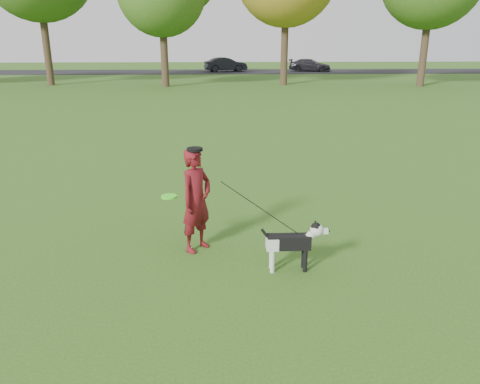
{
  "coord_description": "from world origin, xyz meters",
  "views": [
    {
      "loc": [
        -0.52,
        -6.41,
        3.02
      ],
      "look_at": [
        -0.23,
        -0.1,
        0.95
      ],
      "focal_mm": 35.0,
      "sensor_mm": 36.0,
      "label": 1
    }
  ],
  "objects_px": {
    "car_mid": "(226,64)",
    "man": "(196,200)",
    "dog": "(294,241)",
    "car_right": "(310,65)"
  },
  "relations": [
    {
      "from": "car_mid",
      "to": "man",
      "type": "bearing_deg",
      "value": 163.38
    },
    {
      "from": "man",
      "to": "dog",
      "type": "distance_m",
      "value": 1.56
    },
    {
      "from": "man",
      "to": "car_right",
      "type": "distance_m",
      "value": 40.99
    },
    {
      "from": "car_right",
      "to": "dog",
      "type": "bearing_deg",
      "value": -175.47
    },
    {
      "from": "man",
      "to": "car_right",
      "type": "height_order",
      "value": "man"
    },
    {
      "from": "man",
      "to": "car_right",
      "type": "xyz_separation_m",
      "value": [
        9.24,
        39.94,
        -0.17
      ]
    },
    {
      "from": "man",
      "to": "car_mid",
      "type": "relative_size",
      "value": 0.39
    },
    {
      "from": "man",
      "to": "car_mid",
      "type": "xyz_separation_m",
      "value": [
        1.09,
        39.94,
        -0.1
      ]
    },
    {
      "from": "man",
      "to": "dog",
      "type": "bearing_deg",
      "value": -79.61
    },
    {
      "from": "dog",
      "to": "car_mid",
      "type": "relative_size",
      "value": 0.23
    }
  ]
}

